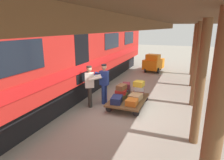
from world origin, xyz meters
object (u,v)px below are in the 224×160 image
Objects in this scene: suitcase_gray_aluminum at (139,88)px; porter_by_door at (90,85)px; suitcase_slate_roller at (125,91)px; baggage_tug at (153,63)px; suitcase_navy_fabric at (117,100)px; suitcase_tan_vintage at (135,97)px; suitcase_burgundy_valise at (126,86)px; suitcase_red_plastic at (121,92)px; luggage_cart at (128,100)px; suitcase_maroon_trunk at (139,93)px; suitcase_olive_duffel at (121,96)px; suitcase_yellow_case at (139,84)px; porter_in_overalls at (104,82)px; suitcase_orange_carryall at (132,102)px; train_car at (52,54)px; suitcase_brown_leather at (121,87)px.

porter_by_door is at bearing 30.89° from suitcase_gray_aluminum.
suitcase_slate_roller is 6.49m from baggage_tug.
suitcase_navy_fabric is at bearing 179.56° from porter_by_door.
porter_by_door is (1.76, 0.55, 0.48)m from suitcase_tan_vintage.
suitcase_burgundy_valise is 1.04× the size of suitcase_red_plastic.
suitcase_maroon_trunk reaches higher than luggage_cart.
suitcase_yellow_case is (-0.61, -0.51, 0.46)m from suitcase_olive_duffel.
suitcase_red_plastic is 0.25× the size of porter_by_door.
suitcase_red_plastic is 0.82m from porter_in_overalls.
porter_in_overalls reaches higher than suitcase_slate_roller.
suitcase_gray_aluminum is (-0.02, -1.08, 0.24)m from suitcase_orange_carryall.
suitcase_red_plastic is (0.64, 0.51, 0.13)m from suitcase_maroon_trunk.
suitcase_maroon_trunk is 0.63m from suitcase_burgundy_valise.
baggage_tug is (0.49, -6.52, -0.05)m from suitcase_gray_aluminum.
luggage_cart is at bearing -179.18° from porter_in_overalls.
suitcase_red_plastic reaches higher than suitcase_maroon_trunk.
porter_by_door is (1.15, 0.55, 0.51)m from suitcase_olive_duffel.
suitcase_navy_fabric reaches higher than suitcase_orange_carryall.
suitcase_olive_duffel is 0.61m from suitcase_tan_vintage.
porter_by_door is at bearing -0.29° from suitcase_orange_carryall.
suitcase_olive_duffel is 1.41× the size of suitcase_orange_carryall.
suitcase_maroon_trunk reaches higher than suitcase_orange_carryall.
suitcase_navy_fabric is 1.26m from suitcase_maroon_trunk.
suitcase_gray_aluminum is 0.28× the size of porter_in_overalls.
suitcase_tan_vintage is 0.57m from suitcase_gray_aluminum.
train_car reaches higher than suitcase_slate_roller.
suitcase_orange_carryall is 0.95m from suitcase_brown_leather.
suitcase_red_plastic is at bearing -3.55° from suitcase_tan_vintage.
suitcase_brown_leather reaches higher than suitcase_gray_aluminum.
porter_in_overalls reaches higher than suitcase_tan_vintage.
porter_in_overalls reaches higher than suitcase_olive_duffel.
suitcase_burgundy_valise reaches higher than suitcase_olive_duffel.
porter_in_overalls is (1.09, 0.02, 0.65)m from luggage_cart.
suitcase_red_plastic is at bearing -152.44° from porter_by_door.
suitcase_gray_aluminum is at bearing -122.08° from luggage_cart.
porter_by_door reaches higher than suitcase_maroon_trunk.
suitcase_navy_fabric is at bearing 60.18° from suitcase_yellow_case.
suitcase_olive_duffel is 1.33× the size of suitcase_brown_leather.
train_car is 3.51m from suitcase_burgundy_valise.
suitcase_navy_fabric is at bearing 59.66° from suitcase_gray_aluminum.
suitcase_brown_leather is 0.77m from suitcase_yellow_case.
suitcase_brown_leather is at bearing -45.16° from suitcase_orange_carryall.
suitcase_yellow_case is (-0.01, 0.04, 0.41)m from suitcase_maroon_trunk.
suitcase_yellow_case is at bearing 175.91° from suitcase_slate_roller.
porter_by_door is (-1.92, 0.20, -1.14)m from train_car.
suitcase_red_plastic is (0.64, -0.04, 0.14)m from suitcase_tan_vintage.
suitcase_maroon_trunk is 1.15× the size of suitcase_burgundy_valise.
baggage_tug reaches higher than suitcase_orange_carryall.
train_car is at bearing -6.03° from porter_by_door.
porter_in_overalls is 1.00× the size of porter_by_door.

